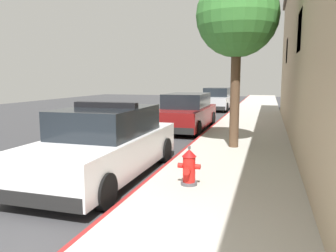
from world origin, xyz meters
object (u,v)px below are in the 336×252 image
object	(u,v)px
fire_hydrant	(189,167)
street_tree	(237,17)
parked_car_silver_ahead	(186,113)
parked_car_dark_far	(217,99)
police_cruiser	(105,144)

from	to	relation	value
fire_hydrant	street_tree	distance (m)	5.23
parked_car_silver_ahead	fire_hydrant	distance (m)	8.11
parked_car_dark_far	fire_hydrant	distance (m)	17.60
street_tree	parked_car_silver_ahead	bearing A→B (deg)	121.68
parked_car_silver_ahead	street_tree	bearing A→B (deg)	-58.32
fire_hydrant	parked_car_dark_far	bearing A→B (deg)	96.76
parked_car_dark_far	street_tree	xyz separation A→B (m)	(2.53, -13.56, 3.20)
police_cruiser	street_tree	xyz separation A→B (m)	(2.50, 3.40, 3.20)
parked_car_dark_far	police_cruiser	bearing A→B (deg)	-89.91
police_cruiser	fire_hydrant	xyz separation A→B (m)	(2.04, -0.52, -0.23)
police_cruiser	parked_car_silver_ahead	xyz separation A→B (m)	(0.06, 7.34, -0.00)
parked_car_dark_far	fire_hydrant	bearing A→B (deg)	-83.24
police_cruiser	fire_hydrant	size ratio (longest dim) A/B	6.37
street_tree	police_cruiser	bearing A→B (deg)	-126.33
police_cruiser	street_tree	distance (m)	5.29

